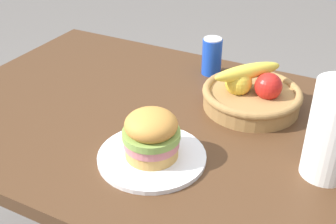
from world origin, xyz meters
name	(u,v)px	position (x,y,z in m)	size (l,w,h in m)	color
dining_table	(172,149)	(0.00, 0.00, 0.65)	(1.40, 0.90, 0.75)	#4C301C
plate	(152,157)	(0.04, -0.18, 0.76)	(0.27, 0.27, 0.01)	white
sandwich	(151,134)	(0.04, -0.18, 0.82)	(0.14, 0.14, 0.12)	tan
soda_can	(212,56)	(-0.02, 0.33, 0.81)	(0.07, 0.07, 0.13)	blue
fruit_basket	(251,94)	(0.17, 0.17, 0.79)	(0.29, 0.29, 0.14)	#9E7542
paper_towel_roll	(333,131)	(0.42, -0.04, 0.87)	(0.11, 0.11, 0.24)	white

